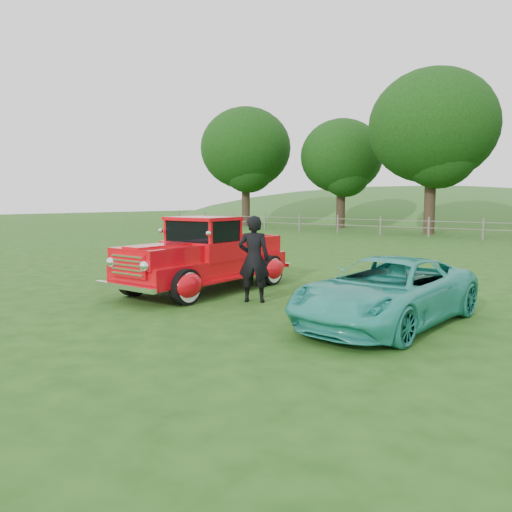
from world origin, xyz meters
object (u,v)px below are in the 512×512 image
Objects in this scene: tree_near_west at (433,127)px; teal_sedan at (387,291)px; tree_far_west at (246,149)px; tree_mid_west at (342,157)px; red_pickup at (205,258)px; man at (254,259)px.

tree_near_west is 26.01m from teal_sedan.
tree_near_west is (16.00, -1.00, 0.31)m from tree_far_west.
tree_far_west is at bearing 136.90° from teal_sedan.
tree_mid_west is 8.63m from tree_near_west.
tree_near_west reaches higher than red_pickup.
man is (20.37, -25.06, -5.56)m from tree_far_west.
red_pickup is at bearing -53.02° from tree_far_west.
tree_near_west is at bearing -108.80° from man.
teal_sedan is (23.40, -25.15, -5.90)m from tree_far_west.
tree_near_west is 2.08× the size of red_pickup.
tree_mid_west is at bearing 14.04° from tree_far_west.
red_pickup is 1.83m from man.
red_pickup is 1.19× the size of teal_sedan.
tree_far_west is 16.03m from tree_near_west.
tree_near_west is 25.15m from man.
man is at bearing -65.44° from tree_mid_west.
red_pickup is (18.58, -24.68, -5.69)m from tree_far_west.
teal_sedan is at bearing 149.27° from man.
man is (1.79, -0.38, 0.13)m from red_pickup.
tree_far_west is 5.35× the size of man.
tree_mid_west is 4.56× the size of man.
teal_sedan is 3.05m from man.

